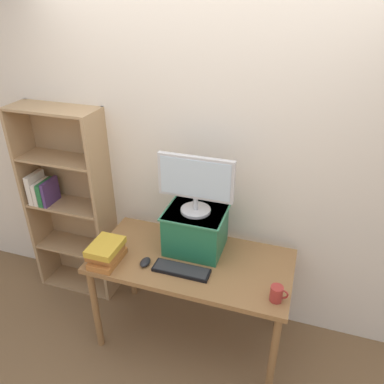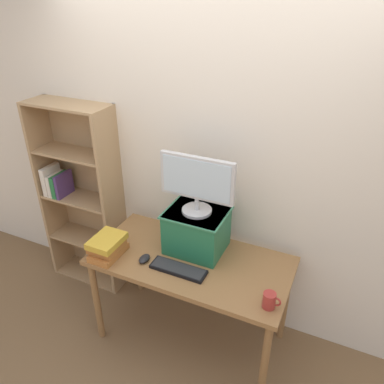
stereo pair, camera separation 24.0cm
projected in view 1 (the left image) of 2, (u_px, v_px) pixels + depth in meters
The scene contains 10 objects.
ground_plane at pixel (192, 335), 2.97m from camera, with size 12.00×12.00×0.00m, color brown.
back_wall at pixel (211, 164), 2.71m from camera, with size 7.00×0.08×2.60m.
desk at pixel (192, 269), 2.64m from camera, with size 1.38×0.68×0.77m.
bookshelf_unit at pixel (69, 202), 3.13m from camera, with size 0.70×0.28×1.66m.
riser_box at pixel (196, 229), 2.63m from camera, with size 0.42×0.36×0.31m.
computer_monitor at pixel (196, 182), 2.45m from camera, with size 0.52×0.21×0.41m.
keyboard at pixel (181, 270), 2.48m from camera, with size 0.38×0.12×0.02m.
computer_mouse at pixel (145, 262), 2.54m from camera, with size 0.06×0.10×0.04m.
book_stack at pixel (106, 252), 2.55m from camera, with size 0.21×0.27×0.14m.
coffee_mug at pixel (277, 294), 2.23m from camera, with size 0.11×0.08×0.10m.
Camera 1 is at (0.64, -1.95, 2.43)m, focal length 35.00 mm.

